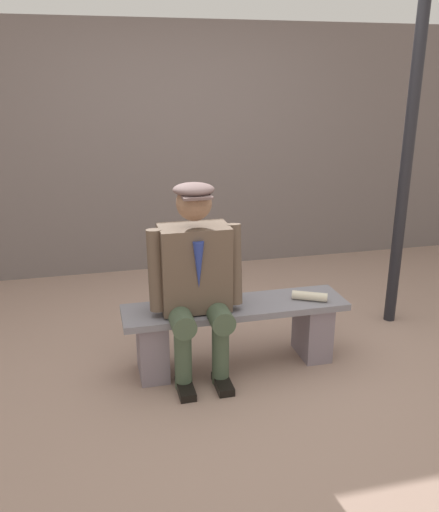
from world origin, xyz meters
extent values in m
plane|color=gray|center=(0.00, 0.00, 0.00)|extent=(30.00, 30.00, 0.00)
cube|color=slate|center=(0.00, 0.00, 0.42)|extent=(1.50, 0.37, 0.04)
cube|color=gray|center=(-0.56, 0.00, 0.20)|extent=(0.18, 0.31, 0.40)
cube|color=gray|center=(0.56, 0.00, 0.20)|extent=(0.18, 0.31, 0.40)
cube|color=brown|center=(0.28, 0.00, 0.73)|extent=(0.44, 0.27, 0.55)
cylinder|color=#1E2338|center=(0.28, 0.00, 0.98)|extent=(0.24, 0.24, 0.06)
cone|color=navy|center=(0.28, 0.14, 0.80)|extent=(0.07, 0.07, 0.30)
sphere|color=#8C664C|center=(0.28, 0.02, 1.16)|extent=(0.22, 0.22, 0.22)
ellipsoid|color=#67514F|center=(0.28, 0.02, 1.24)|extent=(0.25, 0.25, 0.08)
cube|color=#67514F|center=(0.28, 0.12, 1.21)|extent=(0.18, 0.10, 0.02)
cylinder|color=#42533D|center=(0.15, 0.10, 0.46)|extent=(0.15, 0.41, 0.15)
cylinder|color=#42533D|center=(0.15, 0.21, 0.23)|extent=(0.11, 0.11, 0.46)
cube|color=black|center=(0.15, 0.27, 0.03)|extent=(0.10, 0.24, 0.05)
cylinder|color=brown|center=(0.03, 0.04, 0.75)|extent=(0.10, 0.17, 0.53)
cylinder|color=#42533D|center=(0.40, 0.10, 0.46)|extent=(0.15, 0.41, 0.15)
cylinder|color=#42533D|center=(0.40, 0.21, 0.23)|extent=(0.11, 0.11, 0.46)
cube|color=black|center=(0.40, 0.27, 0.03)|extent=(0.10, 0.24, 0.05)
cylinder|color=brown|center=(0.53, 0.04, 0.75)|extent=(0.11, 0.14, 0.52)
cylinder|color=beige|center=(-0.51, 0.05, 0.48)|extent=(0.24, 0.16, 0.06)
cube|color=slate|center=(0.00, -2.18, 1.19)|extent=(12.00, 0.24, 2.39)
cylinder|color=black|center=(-1.41, -0.38, 1.59)|extent=(0.09, 0.09, 3.18)
camera|label=1|loc=(0.88, 3.13, 1.89)|focal=37.34mm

